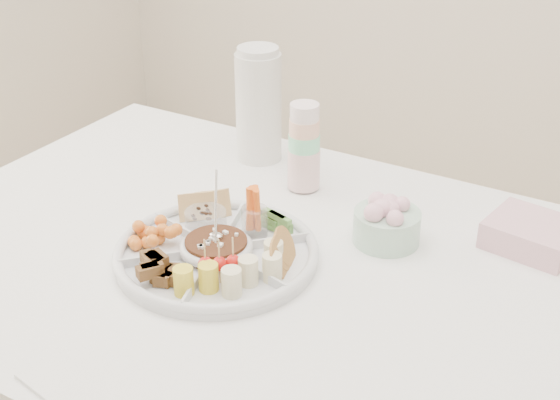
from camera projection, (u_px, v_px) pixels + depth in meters
The scene contains 12 objects.
party_tray at pixel (216, 251), 1.46m from camera, with size 0.38×0.38×0.04m, color white.
bean_dip at pixel (216, 247), 1.46m from camera, with size 0.12×0.12×0.04m, color #432C1A.
tortillas at pixel (283, 250), 1.43m from camera, with size 0.09×0.09×0.06m, color olive, non-canonical shape.
carrot_cucumber at pixel (265, 207), 1.53m from camera, with size 0.10×0.10×0.09m, color orange, non-canonical shape.
pita_raisins at pixel (203, 208), 1.56m from camera, with size 0.11×0.11×0.06m, color tan, non-canonical shape.
cherries at pixel (151, 236), 1.49m from camera, with size 0.11×0.11×0.04m, color orange, non-canonical shape.
granola_chunks at pixel (161, 272), 1.38m from camera, with size 0.10×0.10×0.05m, color brown, non-canonical shape.
banana_tomato at pixel (231, 271), 1.34m from camera, with size 0.12×0.12×0.09m, color #FFDC78, non-canonical shape.
cup_stack at pixel (304, 148), 1.69m from camera, with size 0.07×0.07×0.20m, color beige.
thermos at pixel (259, 103), 1.81m from camera, with size 0.11×0.11×0.28m, color silver.
flower_bowl at pixel (387, 220), 1.51m from camera, with size 0.13×0.13×0.10m, color #85BFA3.
napkin_stack at pixel (532, 234), 1.51m from camera, with size 0.16×0.14×0.05m, color #DBA6B3.
Camera 1 is at (0.64, -1.06, 1.56)m, focal length 50.00 mm.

